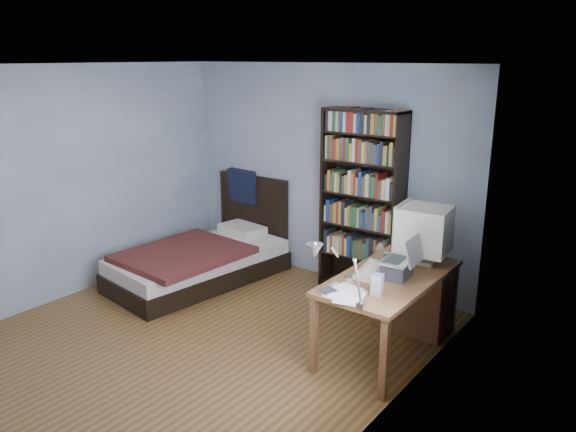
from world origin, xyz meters
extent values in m
plane|color=brown|center=(0.00, 0.00, 0.00)|extent=(4.20, 4.20, 0.00)
plane|color=white|center=(0.00, 0.00, 2.50)|extent=(4.20, 4.20, 0.00)
cube|color=gray|center=(0.00, 2.10, 1.25)|extent=(3.80, 0.04, 2.50)
cube|color=gray|center=(-1.90, 0.00, 1.25)|extent=(0.04, 4.20, 2.50)
cube|color=gray|center=(1.90, 0.00, 1.25)|extent=(0.04, 4.20, 2.50)
cube|color=white|center=(1.89, -0.15, 1.45)|extent=(0.01, 1.14, 1.14)
cube|color=white|center=(1.88, -0.15, 1.45)|extent=(0.01, 1.00, 1.00)
cube|color=brown|center=(1.50, 0.90, 0.71)|extent=(0.75, 1.50, 0.04)
cube|color=brown|center=(1.18, 0.20, 0.34)|extent=(0.06, 0.06, 0.69)
cube|color=brown|center=(1.83, 0.20, 0.34)|extent=(0.06, 0.06, 0.69)
cube|color=brown|center=(1.18, 1.60, 0.34)|extent=(0.06, 0.06, 0.69)
cube|color=brown|center=(1.83, 1.60, 0.34)|extent=(0.06, 0.06, 0.69)
cube|color=brown|center=(1.50, 1.43, 0.34)|extent=(0.69, 0.40, 0.68)
cube|color=beige|center=(1.55, 1.39, 0.75)|extent=(0.32, 0.28, 0.03)
cylinder|color=beige|center=(1.55, 1.39, 0.80)|extent=(0.11, 0.11, 0.07)
cube|color=beige|center=(1.59, 1.39, 1.04)|extent=(0.50, 0.48, 0.42)
cube|color=#B6AB98|center=(1.36, 1.39, 1.04)|extent=(0.09, 0.45, 0.45)
cube|color=#429CEF|center=(1.35, 1.39, 1.04)|extent=(0.05, 0.33, 0.29)
cube|color=#2D2D30|center=(1.57, 0.88, 0.80)|extent=(0.23, 0.26, 0.14)
cube|color=silver|center=(1.57, 0.88, 0.88)|extent=(0.26, 0.33, 0.02)
cube|color=#2D2D30|center=(1.55, 0.88, 0.89)|extent=(0.17, 0.26, 0.00)
cube|color=silver|center=(1.72, 0.88, 1.00)|extent=(0.09, 0.32, 0.23)
cube|color=#0CBF26|center=(1.71, 0.88, 1.00)|extent=(0.07, 0.26, 0.18)
cube|color=#99999E|center=(1.63, 0.16, 0.75)|extent=(0.06, 0.05, 0.04)
cylinder|color=#99999E|center=(1.63, 0.10, 0.96)|extent=(0.02, 0.14, 0.39)
cylinder|color=#99999E|center=(1.56, -0.11, 1.24)|extent=(0.16, 0.32, 0.20)
cone|color=#99999E|center=(1.49, -0.27, 1.28)|extent=(0.12, 0.12, 0.10)
cube|color=#B6AB98|center=(1.34, 0.86, 0.75)|extent=(0.28, 0.51, 0.05)
cube|color=gray|center=(1.61, 0.46, 0.82)|extent=(0.10, 0.10, 0.17)
cylinder|color=#07350A|center=(1.37, 1.08, 0.79)|extent=(0.07, 0.07, 0.12)
ellipsoid|color=silver|center=(1.48, 1.13, 0.75)|extent=(0.07, 0.12, 0.04)
cube|color=silver|center=(1.25, 0.62, 0.74)|extent=(0.10, 0.12, 0.02)
cube|color=gray|center=(1.23, 0.40, 0.74)|extent=(0.06, 0.09, 0.02)
cube|color=gray|center=(1.28, 0.25, 0.74)|extent=(0.15, 0.15, 0.02)
cube|color=black|center=(0.17, 1.94, 1.02)|extent=(0.03, 0.30, 2.04)
cube|color=black|center=(1.06, 1.94, 1.02)|extent=(0.03, 0.30, 2.04)
cube|color=black|center=(0.62, 1.94, 2.02)|extent=(0.92, 0.30, 0.03)
cube|color=black|center=(0.62, 1.94, 0.03)|extent=(0.92, 0.30, 0.06)
cube|color=black|center=(0.62, 2.08, 1.02)|extent=(0.92, 0.02, 2.04)
cube|color=olive|center=(0.62, 1.92, 1.05)|extent=(0.84, 0.22, 1.84)
cube|color=black|center=(-1.04, 1.05, 0.11)|extent=(1.30, 2.19, 0.22)
cube|color=beige|center=(-1.04, 1.05, 0.30)|extent=(1.26, 2.12, 0.16)
cube|color=maroon|center=(-1.01, 0.79, 0.41)|extent=(1.18, 1.41, 0.07)
cube|color=beige|center=(-1.04, 1.83, 0.43)|extent=(0.61, 0.44, 0.12)
cube|color=black|center=(-1.04, 2.06, 0.55)|extent=(1.09, 0.05, 1.10)
cylinder|color=black|center=(-1.56, 2.04, 0.55)|extent=(0.06, 0.06, 1.10)
cylinder|color=black|center=(-0.53, 2.04, 0.55)|extent=(0.06, 0.06, 1.10)
cube|color=black|center=(-1.19, 2.03, 0.95)|extent=(0.46, 0.20, 0.43)
camera|label=1|loc=(3.52, -3.29, 2.57)|focal=35.00mm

